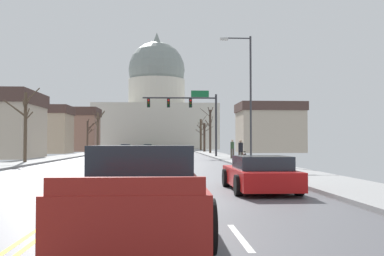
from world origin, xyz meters
TOP-DOWN VIEW (x-y plane):
  - ground at (0.00, -0.00)m, footprint 20.00×180.00m
  - signal_gantry at (4.81, 15.25)m, footprint 7.91×0.41m
  - street_lamp_right at (7.94, -0.91)m, footprint 2.23×0.24m
  - capitol_building at (0.00, 77.65)m, footprint 28.50×23.28m
  - sedan_near_00 at (1.65, 10.25)m, footprint 2.00×4.71m
  - sedan_near_01 at (1.60, 2.84)m, footprint 2.23×4.76m
  - sedan_near_02 at (1.64, -3.54)m, footprint 2.06×4.42m
  - sedan_near_03 at (1.84, -10.93)m, footprint 1.94×4.39m
  - sedan_near_04 at (5.35, -17.10)m, footprint 2.07×4.52m
  - pickup_truck_near_05 at (1.78, -23.48)m, footprint 2.40×5.43m
  - sedan_oncoming_00 at (-5.30, 24.78)m, footprint 2.13×4.30m
  - sedan_oncoming_01 at (-2.00, 37.40)m, footprint 2.05×4.68m
  - sedan_oncoming_02 at (-5.10, 50.07)m, footprint 2.16×4.56m
  - sedan_oncoming_03 at (-1.58, 63.43)m, footprint 2.04×4.70m
  - flank_building_00 at (-15.74, 47.55)m, footprint 12.37×7.13m
  - flank_building_01 at (-16.54, 33.98)m, footprint 9.92×6.47m
  - flank_building_03 at (18.73, 37.79)m, footprint 10.13×8.08m
  - bare_tree_00 at (8.36, 38.31)m, footprint 2.79×2.58m
  - bare_tree_01 at (-8.60, 40.03)m, footprint 1.90×2.15m
  - bare_tree_02 at (8.90, 52.11)m, footprint 1.91×2.49m
  - bare_tree_03 at (-8.41, 30.03)m, footprint 1.63×1.66m
  - bare_tree_04 at (8.33, 28.90)m, footprint 1.87×2.55m
  - bare_tree_05 at (-8.29, 2.21)m, footprint 2.59×2.07m
  - pedestrian_00 at (7.69, 0.33)m, footprint 0.35×0.34m
  - pedestrian_01 at (8.33, 8.60)m, footprint 0.35×0.34m
  - bicycle_parked at (7.90, 0.14)m, footprint 0.12×1.77m

SIDE VIEW (x-z plane):
  - ground at x=0.00m, z-range -0.08..0.12m
  - bicycle_parked at x=7.90m, z-range 0.06..0.91m
  - sedan_near_01 at x=1.60m, z-range -0.03..1.11m
  - sedan_near_04 at x=5.35m, z-range -0.03..1.13m
  - sedan_near_03 at x=1.84m, z-range -0.03..1.14m
  - sedan_oncoming_00 at x=-5.30m, z-range -0.03..1.16m
  - sedan_oncoming_01 at x=-2.00m, z-range -0.03..1.16m
  - sedan_oncoming_03 at x=-1.58m, z-range -0.03..1.18m
  - sedan_oncoming_02 at x=-5.10m, z-range -0.04..1.22m
  - sedan_near_02 at x=1.64m, z-range -0.03..1.21m
  - sedan_near_00 at x=1.65m, z-range -0.05..1.28m
  - pickup_truck_near_05 at x=1.78m, z-range -0.07..1.48m
  - pedestrian_00 at x=7.69m, z-range 0.23..1.88m
  - pedestrian_01 at x=8.33m, z-range 0.24..1.96m
  - bare_tree_00 at x=8.36m, z-range 0.11..5.06m
  - bare_tree_03 at x=-8.41m, z-range 0.38..5.01m
  - bare_tree_05 at x=-8.29m, z-range 0.30..5.82m
  - bare_tree_02 at x=8.90m, z-range -0.11..6.55m
  - bare_tree_04 at x=8.33m, z-range 0.19..6.46m
  - flank_building_01 at x=-16.54m, z-range 0.04..6.95m
  - bare_tree_01 at x=-8.60m, z-range 0.23..6.85m
  - flank_building_00 at x=-15.74m, z-range 0.05..7.69m
  - flank_building_03 at x=18.73m, z-range 0.05..7.87m
  - signal_gantry at x=4.81m, z-range 1.69..8.67m
  - street_lamp_right at x=7.94m, z-range 0.88..9.83m
  - capitol_building at x=0.00m, z-range -4.68..24.13m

